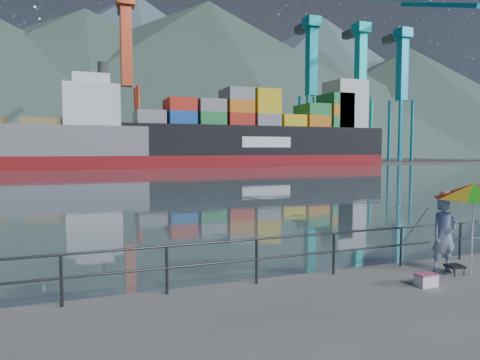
% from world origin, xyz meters
% --- Properties ---
extents(harbor_water, '(500.00, 280.00, 0.00)m').
position_xyz_m(harbor_water, '(0.00, 130.00, 0.00)').
color(harbor_water, '#4D6369').
rests_on(harbor_water, ground).
extents(far_dock, '(200.00, 40.00, 0.40)m').
position_xyz_m(far_dock, '(10.00, 93.00, 0.00)').
color(far_dock, '#514F4C').
rests_on(far_dock, ground).
extents(guardrail, '(22.00, 0.06, 1.03)m').
position_xyz_m(guardrail, '(0.00, 1.70, 0.52)').
color(guardrail, '#2D3033').
rests_on(guardrail, ground).
extents(mountains, '(600.00, 332.80, 80.00)m').
position_xyz_m(mountains, '(38.82, 207.75, 35.55)').
color(mountains, '#385147').
rests_on(mountains, ground).
extents(port_cranes, '(116.00, 28.00, 38.40)m').
position_xyz_m(port_cranes, '(31.00, 84.00, 16.00)').
color(port_cranes, '#B72F13').
rests_on(port_cranes, ground).
extents(container_stacks, '(58.00, 5.40, 7.80)m').
position_xyz_m(container_stacks, '(33.90, 93.24, 3.14)').
color(container_stacks, red).
rests_on(container_stacks, ground).
extents(fisherman, '(0.71, 0.50, 1.83)m').
position_xyz_m(fisherman, '(3.63, 0.95, 0.91)').
color(fisherman, navy).
rests_on(fisherman, ground).
extents(beach_umbrella, '(2.17, 2.17, 2.19)m').
position_xyz_m(beach_umbrella, '(4.03, 0.50, 2.00)').
color(beach_umbrella, white).
rests_on(beach_umbrella, ground).
extents(folding_stool, '(0.43, 0.43, 0.24)m').
position_xyz_m(folding_stool, '(3.66, 0.63, 0.13)').
color(folding_stool, black).
rests_on(folding_stool, ground).
extents(cooler_bag, '(0.43, 0.30, 0.25)m').
position_xyz_m(cooler_bag, '(2.39, 0.22, 0.12)').
color(cooler_bag, white).
rests_on(cooler_bag, ground).
extents(fishing_rod, '(0.78, 1.75, 1.34)m').
position_xyz_m(fishing_rod, '(3.69, 2.02, 0.00)').
color(fishing_rod, black).
rests_on(fishing_rod, ground).
extents(bulk_carrier, '(49.70, 8.60, 14.50)m').
position_xyz_m(bulk_carrier, '(-16.25, 71.07, 4.15)').
color(bulk_carrier, maroon).
rests_on(bulk_carrier, ground).
extents(container_ship, '(53.36, 8.89, 18.10)m').
position_xyz_m(container_ship, '(30.51, 71.77, 5.89)').
color(container_ship, maroon).
rests_on(container_ship, ground).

